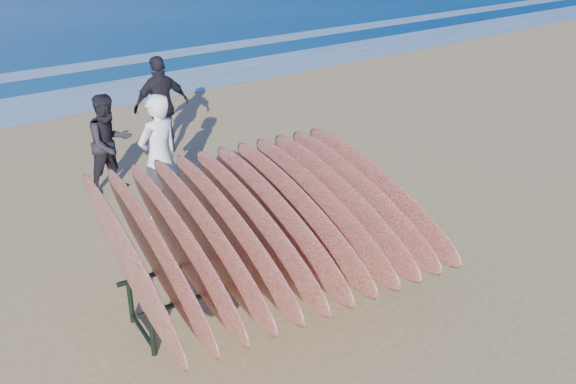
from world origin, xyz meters
name	(u,v)px	position (x,y,z in m)	size (l,w,h in m)	color
ground	(331,286)	(0.00, 0.00, 0.00)	(120.00, 120.00, 0.00)	tan
foam_near	(36,107)	(0.00, 10.00, 0.01)	(160.00, 160.00, 0.00)	white
surfboard_rack	(265,221)	(-0.71, 0.33, 0.97)	(3.57, 3.46, 1.61)	black
person_white	(159,157)	(-0.57, 2.96, 0.91)	(0.67, 0.44, 1.83)	white
person_dark_a	(110,144)	(-0.71, 4.30, 0.79)	(0.77, 0.60, 1.58)	black
person_dark_b	(162,105)	(0.80, 5.35, 0.90)	(1.06, 0.44, 1.80)	black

